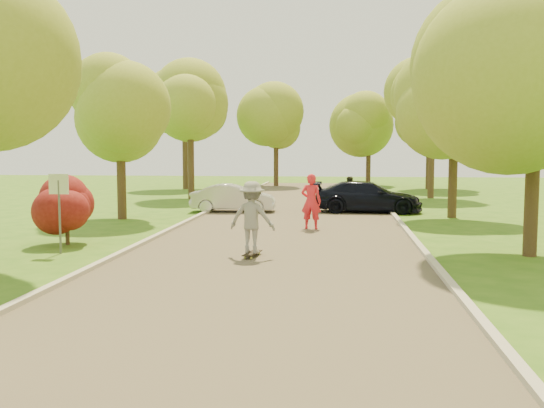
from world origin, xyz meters
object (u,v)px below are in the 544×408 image
at_px(silver_sedan, 233,198).
at_px(person_olive, 349,193).
at_px(street_sign, 59,196).
at_px(skateboarder, 252,217).
at_px(dark_sedan, 367,197).
at_px(longboard, 252,253).
at_px(person_striped, 311,202).

height_order(silver_sedan, person_olive, person_olive).
bearing_deg(silver_sedan, person_olive, -78.48).
relative_size(street_sign, skateboarder, 1.16).
bearing_deg(skateboarder, dark_sedan, -96.81).
bearing_deg(skateboarder, street_sign, 10.15).
distance_m(silver_sedan, skateboarder, 11.46).
xyz_separation_m(street_sign, skateboarder, (5.28, 0.01, -0.50)).
bearing_deg(person_olive, street_sign, 21.16).
distance_m(street_sign, skateboarder, 5.30).
bearing_deg(person_olive, longboard, 41.42).
bearing_deg(silver_sedan, longboard, -170.73).
xyz_separation_m(street_sign, person_olive, (8.00, 12.55, -0.78)).
bearing_deg(street_sign, dark_sedan, 52.90).
bearing_deg(person_striped, street_sign, 49.58).
relative_size(skateboarder, person_striped, 0.95).
distance_m(dark_sedan, longboard, 12.17).
distance_m(silver_sedan, person_olive, 5.37).
xyz_separation_m(street_sign, longboard, (5.28, 0.01, -1.46)).
relative_size(silver_sedan, person_olive, 2.42).
relative_size(dark_sedan, longboard, 4.82).
bearing_deg(silver_sedan, skateboarder, -170.73).
distance_m(dark_sedan, person_olive, 1.22).
relative_size(dark_sedan, skateboarder, 2.55).
relative_size(silver_sedan, dark_sedan, 0.79).
relative_size(dark_sedan, person_olive, 3.07).
distance_m(street_sign, person_striped, 8.71).
bearing_deg(person_striped, silver_sedan, -47.02).
bearing_deg(person_olive, person_striped, 41.85).
distance_m(skateboarder, person_striped, 5.83).
bearing_deg(longboard, dark_sedan, -96.81).
height_order(street_sign, person_olive, street_sign).
distance_m(person_striped, person_olive, 7.01).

